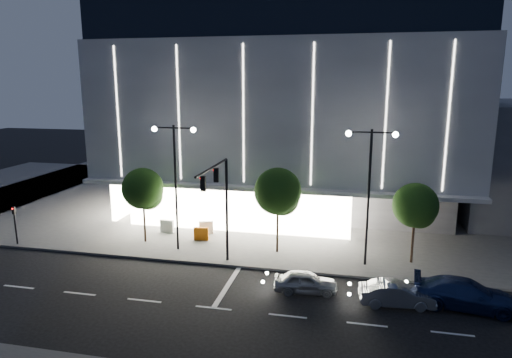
{
  "coord_description": "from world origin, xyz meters",
  "views": [
    {
      "loc": [
        8.99,
        -22.89,
        11.86
      ],
      "look_at": [
        2.17,
        8.41,
        5.0
      ],
      "focal_mm": 32.0,
      "sensor_mm": 36.0,
      "label": 1
    }
  ],
  "objects_px": {
    "car_third": "(466,294)",
    "barrier_a": "(201,234)",
    "car_lead": "(306,282)",
    "traffic_mast": "(220,195)",
    "tree_mid": "(278,194)",
    "ped_signal_far": "(15,221)",
    "tree_right": "(416,208)",
    "car_second": "(397,294)",
    "street_lamp_west": "(175,169)",
    "tree_left": "(143,191)",
    "barrier_b": "(167,226)",
    "barrier_d": "(206,227)",
    "street_lamp_east": "(369,178)"
  },
  "relations": [
    {
      "from": "traffic_mast",
      "to": "car_lead",
      "type": "xyz_separation_m",
      "value": [
        5.61,
        -1.89,
        -4.41
      ]
    },
    {
      "from": "car_second",
      "to": "street_lamp_west",
      "type": "bearing_deg",
      "value": 65.52
    },
    {
      "from": "street_lamp_east",
      "to": "car_third",
      "type": "bearing_deg",
      "value": -41.66
    },
    {
      "from": "tree_mid",
      "to": "tree_right",
      "type": "xyz_separation_m",
      "value": [
        9.0,
        -0.0,
        -0.45
      ]
    },
    {
      "from": "tree_right",
      "to": "barrier_a",
      "type": "relative_size",
      "value": 5.01
    },
    {
      "from": "street_lamp_east",
      "to": "car_second",
      "type": "height_order",
      "value": "street_lamp_east"
    },
    {
      "from": "street_lamp_east",
      "to": "barrier_a",
      "type": "xyz_separation_m",
      "value": [
        -12.0,
        2.14,
        -5.31
      ]
    },
    {
      "from": "street_lamp_east",
      "to": "street_lamp_west",
      "type": "bearing_deg",
      "value": 180.0
    },
    {
      "from": "traffic_mast",
      "to": "ped_signal_far",
      "type": "bearing_deg",
      "value": 175.85
    },
    {
      "from": "tree_right",
      "to": "ped_signal_far",
      "type": "bearing_deg",
      "value": -174.86
    },
    {
      "from": "tree_mid",
      "to": "barrier_b",
      "type": "height_order",
      "value": "tree_mid"
    },
    {
      "from": "car_second",
      "to": "ped_signal_far",
      "type": "bearing_deg",
      "value": 77.11
    },
    {
      "from": "car_lead",
      "to": "car_third",
      "type": "bearing_deg",
      "value": -96.07
    },
    {
      "from": "ped_signal_far",
      "to": "car_second",
      "type": "height_order",
      "value": "ped_signal_far"
    },
    {
      "from": "car_lead",
      "to": "barrier_d",
      "type": "height_order",
      "value": "car_lead"
    },
    {
      "from": "car_third",
      "to": "barrier_a",
      "type": "xyz_separation_m",
      "value": [
        -17.15,
        6.73,
        -0.13
      ]
    },
    {
      "from": "tree_mid",
      "to": "car_lead",
      "type": "distance_m",
      "value": 7.17
    },
    {
      "from": "car_lead",
      "to": "barrier_b",
      "type": "xyz_separation_m",
      "value": [
        -11.85,
        7.87,
        0.03
      ]
    },
    {
      "from": "street_lamp_east",
      "to": "barrier_d",
      "type": "relative_size",
      "value": 8.18
    },
    {
      "from": "street_lamp_east",
      "to": "barrier_b",
      "type": "bearing_deg",
      "value": 167.72
    },
    {
      "from": "tree_right",
      "to": "barrier_b",
      "type": "distance_m",
      "value": 18.7
    },
    {
      "from": "tree_mid",
      "to": "barrier_b",
      "type": "xyz_separation_m",
      "value": [
        -9.27,
        2.3,
        -3.68
      ]
    },
    {
      "from": "car_lead",
      "to": "car_third",
      "type": "xyz_separation_m",
      "value": [
        8.54,
        -0.03,
        0.15
      ]
    },
    {
      "from": "car_second",
      "to": "tree_right",
      "type": "bearing_deg",
      "value": -18.56
    },
    {
      "from": "car_lead",
      "to": "car_second",
      "type": "height_order",
      "value": "car_second"
    },
    {
      "from": "tree_mid",
      "to": "traffic_mast",
      "type": "bearing_deg",
      "value": -129.42
    },
    {
      "from": "barrier_a",
      "to": "barrier_b",
      "type": "distance_m",
      "value": 3.45
    },
    {
      "from": "traffic_mast",
      "to": "tree_mid",
      "type": "distance_m",
      "value": 4.82
    },
    {
      "from": "ped_signal_far",
      "to": "car_third",
      "type": "bearing_deg",
      "value": -5.84
    },
    {
      "from": "car_third",
      "to": "barrier_b",
      "type": "relative_size",
      "value": 4.86
    },
    {
      "from": "tree_mid",
      "to": "barrier_b",
      "type": "relative_size",
      "value": 5.59
    },
    {
      "from": "traffic_mast",
      "to": "barrier_d",
      "type": "distance_m",
      "value": 8.31
    },
    {
      "from": "tree_left",
      "to": "barrier_b",
      "type": "bearing_deg",
      "value": 72.36
    },
    {
      "from": "tree_left",
      "to": "car_second",
      "type": "bearing_deg",
      "value": -19.24
    },
    {
      "from": "street_lamp_east",
      "to": "ped_signal_far",
      "type": "bearing_deg",
      "value": -176.56
    },
    {
      "from": "street_lamp_west",
      "to": "car_third",
      "type": "height_order",
      "value": "street_lamp_west"
    },
    {
      "from": "traffic_mast",
      "to": "car_third",
      "type": "xyz_separation_m",
      "value": [
        14.15,
        -1.92,
        -4.25
      ]
    },
    {
      "from": "tree_left",
      "to": "car_lead",
      "type": "distance_m",
      "value": 14.18
    },
    {
      "from": "ped_signal_far",
      "to": "barrier_b",
      "type": "xyz_separation_m",
      "value": [
        9.76,
        4.82,
        -1.24
      ]
    },
    {
      "from": "street_lamp_east",
      "to": "car_third",
      "type": "relative_size",
      "value": 1.68
    },
    {
      "from": "ped_signal_far",
      "to": "tree_mid",
      "type": "bearing_deg",
      "value": 7.55
    },
    {
      "from": "street_lamp_west",
      "to": "car_lead",
      "type": "bearing_deg",
      "value": -25.34
    },
    {
      "from": "tree_right",
      "to": "traffic_mast",
      "type": "bearing_deg",
      "value": -162.98
    },
    {
      "from": "street_lamp_east",
      "to": "car_third",
      "type": "xyz_separation_m",
      "value": [
        5.15,
        -4.58,
        -5.18
      ]
    },
    {
      "from": "car_lead",
      "to": "barrier_a",
      "type": "xyz_separation_m",
      "value": [
        -8.61,
        6.69,
        0.03
      ]
    },
    {
      "from": "tree_left",
      "to": "barrier_b",
      "type": "height_order",
      "value": "tree_left"
    },
    {
      "from": "barrier_a",
      "to": "barrier_b",
      "type": "height_order",
      "value": "same"
    },
    {
      "from": "tree_right",
      "to": "car_lead",
      "type": "bearing_deg",
      "value": -139.04
    },
    {
      "from": "barrier_d",
      "to": "car_second",
      "type": "bearing_deg",
      "value": -54.25
    },
    {
      "from": "car_third",
      "to": "tree_left",
      "type": "bearing_deg",
      "value": 81.84
    }
  ]
}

